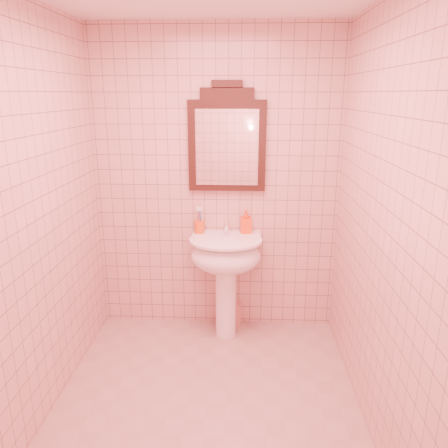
{
  "coord_description": "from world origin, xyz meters",
  "views": [
    {
      "loc": [
        0.22,
        -2.42,
        1.97
      ],
      "look_at": [
        0.09,
        0.55,
        1.08
      ],
      "focal_mm": 35.0,
      "sensor_mm": 36.0,
      "label": 1
    }
  ],
  "objects_px": {
    "pedestal_sink": "(226,262)",
    "toothbrush_cup": "(199,226)",
    "soap_dispenser": "(246,221)",
    "mirror": "(227,141)",
    "towel": "(230,313)"
  },
  "relations": [
    {
      "from": "soap_dispenser",
      "to": "towel",
      "type": "relative_size",
      "value": 0.88
    },
    {
      "from": "mirror",
      "to": "towel",
      "type": "xyz_separation_m",
      "value": [
        0.03,
        -0.03,
        -1.5
      ]
    },
    {
      "from": "mirror",
      "to": "pedestal_sink",
      "type": "bearing_deg",
      "value": -90.0
    },
    {
      "from": "pedestal_sink",
      "to": "mirror",
      "type": "bearing_deg",
      "value": 90.0
    },
    {
      "from": "mirror",
      "to": "towel",
      "type": "distance_m",
      "value": 1.5
    },
    {
      "from": "toothbrush_cup",
      "to": "soap_dispenser",
      "type": "relative_size",
      "value": 0.99
    },
    {
      "from": "pedestal_sink",
      "to": "mirror",
      "type": "height_order",
      "value": "mirror"
    },
    {
      "from": "pedestal_sink",
      "to": "soap_dispenser",
      "type": "height_order",
      "value": "soap_dispenser"
    },
    {
      "from": "pedestal_sink",
      "to": "toothbrush_cup",
      "type": "distance_m",
      "value": 0.37
    },
    {
      "from": "mirror",
      "to": "soap_dispenser",
      "type": "xyz_separation_m",
      "value": [
        0.16,
        -0.04,
        -0.65
      ]
    },
    {
      "from": "soap_dispenser",
      "to": "mirror",
      "type": "bearing_deg",
      "value": 162.37
    },
    {
      "from": "toothbrush_cup",
      "to": "towel",
      "type": "xyz_separation_m",
      "value": [
        0.25,
        0.02,
        -0.81
      ]
    },
    {
      "from": "pedestal_sink",
      "to": "toothbrush_cup",
      "type": "bearing_deg",
      "value": 147.28
    },
    {
      "from": "pedestal_sink",
      "to": "toothbrush_cup",
      "type": "height_order",
      "value": "toothbrush_cup"
    },
    {
      "from": "soap_dispenser",
      "to": "towel",
      "type": "height_order",
      "value": "soap_dispenser"
    }
  ]
}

